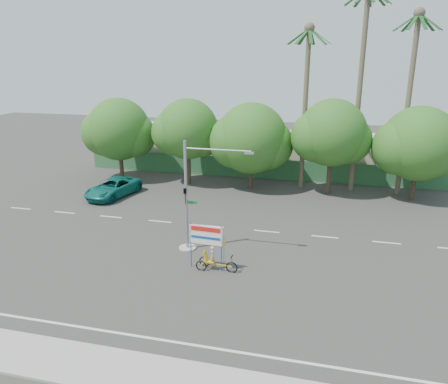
# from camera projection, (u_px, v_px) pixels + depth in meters

# --- Properties ---
(ground) EXTENTS (120.00, 120.00, 0.00)m
(ground) POSITION_uv_depth(u_px,v_px,m) (208.00, 284.00, 23.68)
(ground) COLOR #33302D
(ground) RESTS_ON ground
(sidewalk_near) EXTENTS (50.00, 2.40, 0.12)m
(sidewalk_near) POSITION_uv_depth(u_px,v_px,m) (155.00, 378.00, 16.72)
(sidewalk_near) COLOR gray
(sidewalk_near) RESTS_ON ground
(fence) EXTENTS (38.00, 0.08, 2.00)m
(fence) POSITION_uv_depth(u_px,v_px,m) (267.00, 169.00, 43.27)
(fence) COLOR #336B3D
(fence) RESTS_ON ground
(building_left) EXTENTS (12.00, 8.00, 4.00)m
(building_left) POSITION_uv_depth(u_px,v_px,m) (186.00, 145.00, 49.42)
(building_left) COLOR #C2B59A
(building_left) RESTS_ON ground
(building_right) EXTENTS (14.00, 8.00, 3.60)m
(building_right) POSITION_uv_depth(u_px,v_px,m) (350.00, 156.00, 45.37)
(building_right) COLOR #C2B59A
(building_right) RESTS_ON ground
(tree_far_left) EXTENTS (7.14, 6.00, 7.96)m
(tree_far_left) POSITION_uv_depth(u_px,v_px,m) (119.00, 131.00, 42.10)
(tree_far_left) COLOR #473828
(tree_far_left) RESTS_ON ground
(tree_left) EXTENTS (6.66, 5.60, 8.07)m
(tree_left) POSITION_uv_depth(u_px,v_px,m) (187.00, 131.00, 40.42)
(tree_left) COLOR #473828
(tree_left) RESTS_ON ground
(tree_center) EXTENTS (7.62, 6.40, 7.85)m
(tree_center) POSITION_uv_depth(u_px,v_px,m) (251.00, 140.00, 39.23)
(tree_center) COLOR #473828
(tree_center) RESTS_ON ground
(tree_right) EXTENTS (6.90, 5.80, 8.36)m
(tree_right) POSITION_uv_depth(u_px,v_px,m) (331.00, 135.00, 37.40)
(tree_right) COLOR #473828
(tree_right) RESTS_ON ground
(tree_far_right) EXTENTS (7.38, 6.20, 7.94)m
(tree_far_right) POSITION_uv_depth(u_px,v_px,m) (418.00, 146.00, 35.98)
(tree_far_right) COLOR #473828
(tree_far_right) RESTS_ON ground
(palm_tall) EXTENTS (3.73, 3.79, 17.45)m
(palm_tall) POSITION_uv_depth(u_px,v_px,m) (361.00, 72.00, 36.73)
(palm_tall) COLOR #70604C
(palm_tall) RESTS_ON ground
(palm_mid) EXTENTS (3.73, 3.79, 15.45)m
(palm_mid) POSITION_uv_depth(u_px,v_px,m) (410.00, 85.00, 36.14)
(palm_mid) COLOR #70604C
(palm_mid) RESTS_ON ground
(palm_short) EXTENTS (3.73, 3.79, 14.45)m
(palm_short) POSITION_uv_depth(u_px,v_px,m) (306.00, 90.00, 38.25)
(palm_short) COLOR #70604C
(palm_short) RESTS_ON ground
(traffic_signal) EXTENTS (4.72, 1.10, 7.00)m
(traffic_signal) POSITION_uv_depth(u_px,v_px,m) (191.00, 206.00, 26.98)
(traffic_signal) COLOR gray
(traffic_signal) RESTS_ON ground
(trike_billboard) EXTENTS (2.87, 0.69, 2.82)m
(trike_billboard) POSITION_uv_depth(u_px,v_px,m) (210.00, 251.00, 24.91)
(trike_billboard) COLOR black
(trike_billboard) RESTS_ON ground
(pickup_truck) EXTENTS (3.73, 6.04, 1.56)m
(pickup_truck) POSITION_uv_depth(u_px,v_px,m) (113.00, 188.00, 37.97)
(pickup_truck) COLOR #0F6A62
(pickup_truck) RESTS_ON ground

